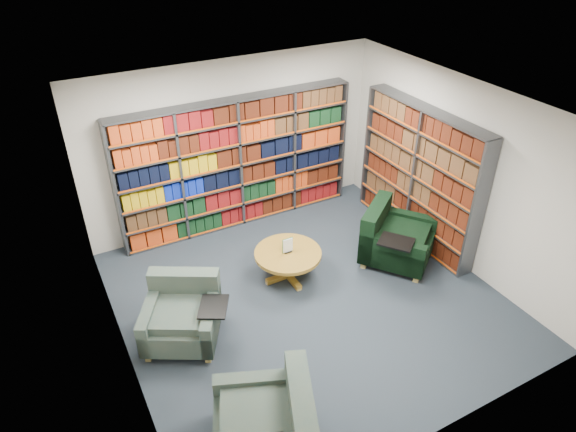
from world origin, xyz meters
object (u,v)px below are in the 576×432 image
chair_green_right (392,239)px  coffee_table (288,257)px  chair_teal_left (183,315)px  chair_teal_front (272,426)px

chair_green_right → coffee_table: bearing=168.2°
coffee_table → chair_teal_left: bearing=-167.2°
chair_teal_left → chair_green_right: chair_green_right is taller
chair_teal_left → coffee_table: (1.73, 0.39, 0.04)m
chair_teal_front → coffee_table: 2.80m
chair_teal_left → chair_green_right: size_ratio=0.89×
chair_teal_front → chair_green_right: bearing=33.4°
chair_green_right → chair_teal_front: size_ratio=1.05×
chair_green_right → chair_teal_front: bearing=-146.6°
chair_teal_left → coffee_table: size_ratio=1.25×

